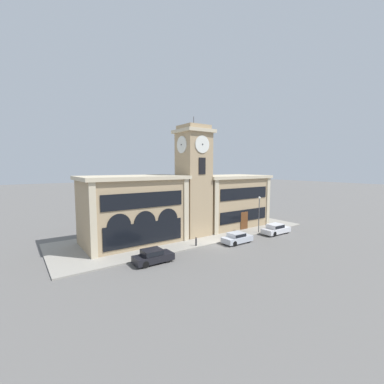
{
  "coord_description": "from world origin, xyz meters",
  "views": [
    {
      "loc": [
        -20.87,
        -24.26,
        9.75
      ],
      "look_at": [
        -1.64,
        3.12,
        6.49
      ],
      "focal_mm": 24.0,
      "sensor_mm": 36.0,
      "label": 1
    }
  ],
  "objects": [
    {
      "name": "clock_tower",
      "position": [
        -0.0,
        5.05,
        7.78
      ],
      "size": [
        4.55,
        4.55,
        16.64
      ],
      "color": "tan",
      "rests_on": "ground_plane"
    },
    {
      "name": "parked_car_mid",
      "position": [
        2.35,
        -1.25,
        0.73
      ],
      "size": [
        4.1,
        1.8,
        1.4
      ],
      "rotation": [
        0.0,
        0.0,
        0.0
      ],
      "color": "#B2B7C1",
      "rests_on": "ground_plane"
    },
    {
      "name": "parked_car_near",
      "position": [
        -9.58,
        -1.25,
        0.75
      ],
      "size": [
        4.05,
        1.79,
        1.45
      ],
      "rotation": [
        0.0,
        0.0,
        0.0
      ],
      "color": "black",
      "rests_on": "ground_plane"
    },
    {
      "name": "sidewalk_kerb",
      "position": [
        0.0,
        6.14,
        0.07
      ],
      "size": [
        37.12,
        12.27,
        0.15
      ],
      "color": "gray",
      "rests_on": "ground_plane"
    },
    {
      "name": "ground_plane",
      "position": [
        0.0,
        0.0,
        0.0
      ],
      "size": [
        300.0,
        300.0,
        0.0
      ],
      "primitive_type": "plane",
      "color": "#605E5B"
    },
    {
      "name": "street_lamp",
      "position": [
        8.44,
        0.39,
        3.68
      ],
      "size": [
        0.36,
        0.36,
        5.33
      ],
      "color": "#4C4C51",
      "rests_on": "sidewalk_kerb"
    },
    {
      "name": "bollard",
      "position": [
        -2.85,
        0.53,
        0.67
      ],
      "size": [
        0.18,
        0.18,
        1.06
      ],
      "color": "black",
      "rests_on": "sidewalk_kerb"
    },
    {
      "name": "town_hall_left_wing",
      "position": [
        -8.39,
        6.66,
        4.35
      ],
      "size": [
        13.04,
        7.85,
        8.65
      ],
      "color": "tan",
      "rests_on": "ground_plane"
    },
    {
      "name": "town_hall_right_wing",
      "position": [
        8.2,
        6.67,
        4.23
      ],
      "size": [
        12.66,
        7.85,
        8.4
      ],
      "color": "tan",
      "rests_on": "ground_plane"
    },
    {
      "name": "parked_car_far",
      "position": [
        10.23,
        -1.25,
        0.78
      ],
      "size": [
        4.63,
        1.83,
        1.49
      ],
      "rotation": [
        0.0,
        0.0,
        0.0
      ],
      "color": "silver",
      "rests_on": "ground_plane"
    }
  ]
}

